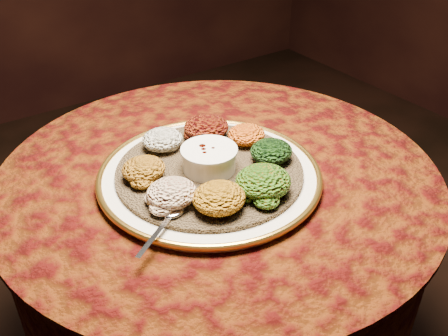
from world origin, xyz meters
TOP-DOWN VIEW (x-y plane):
  - table at (0.00, 0.00)m, footprint 0.96×0.96m
  - platter at (-0.04, -0.03)m, footprint 0.59×0.59m
  - injera at (-0.04, -0.03)m, footprint 0.41×0.41m
  - stew_bowl at (-0.04, -0.03)m, footprint 0.12×0.12m
  - spoon at (-0.19, -0.12)m, footprint 0.13×0.09m
  - portion_ayib at (-0.08, 0.10)m, footprint 0.09×0.09m
  - portion_kitfo at (0.03, 0.09)m, footprint 0.10×0.10m
  - portion_tikil at (0.09, 0.02)m, footprint 0.08×0.08m
  - portion_gomen at (0.09, -0.07)m, footprint 0.09×0.09m
  - portion_mixveg at (-0.00, -0.16)m, footprint 0.11×0.10m
  - portion_kik at (-0.10, -0.15)m, footprint 0.10×0.10m
  - portion_timatim at (-0.16, -0.08)m, footprint 0.10×0.09m
  - portion_shiro at (-0.17, 0.02)m, footprint 0.09×0.08m

SIDE VIEW (x-z plane):
  - table at x=0.00m, z-range 0.19..0.92m
  - platter at x=-0.04m, z-range 0.73..0.76m
  - injera at x=-0.04m, z-range 0.75..0.76m
  - spoon at x=-0.19m, z-range 0.76..0.77m
  - portion_tikil at x=0.09m, z-range 0.76..0.80m
  - portion_shiro at x=-0.17m, z-range 0.76..0.80m
  - portion_ayib at x=-0.08m, z-range 0.76..0.81m
  - portion_gomen at x=0.09m, z-range 0.76..0.81m
  - portion_timatim at x=-0.16m, z-range 0.76..0.81m
  - portion_kik at x=-0.10m, z-range 0.76..0.81m
  - portion_kitfo at x=0.03m, z-range 0.76..0.81m
  - portion_mixveg at x=0.00m, z-range 0.76..0.81m
  - stew_bowl at x=-0.04m, z-range 0.77..0.81m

